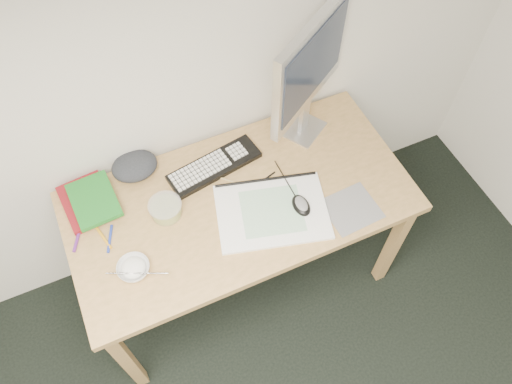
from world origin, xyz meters
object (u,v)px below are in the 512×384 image
(desk, at_px, (240,210))
(keyboard, at_px, (214,166))
(monitor, at_px, (310,67))
(rice_bowl, at_px, (134,269))
(sketchpad, at_px, (272,212))

(desk, relative_size, keyboard, 3.47)
(monitor, bearing_deg, rice_bowl, 169.14)
(rice_bowl, bearing_deg, desk, 14.89)
(keyboard, relative_size, monitor, 0.68)
(desk, bearing_deg, sketchpad, -49.20)
(sketchpad, height_order, monitor, monitor)
(desk, xyz_separation_m, rice_bowl, (-0.48, -0.13, 0.10))
(desk, bearing_deg, keyboard, 100.28)
(monitor, bearing_deg, keyboard, 152.09)
(keyboard, xyz_separation_m, monitor, (0.44, 0.04, 0.36))
(rice_bowl, bearing_deg, sketchpad, 1.83)
(monitor, distance_m, rice_bowl, 1.01)
(desk, height_order, keyboard, keyboard)
(desk, height_order, rice_bowl, rice_bowl)
(monitor, bearing_deg, desk, 176.66)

